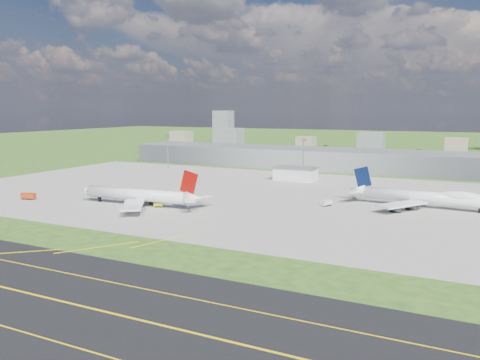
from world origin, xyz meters
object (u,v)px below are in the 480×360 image
at_px(airliner_blue_quad, 426,197).
at_px(tug_yellow, 159,205).
at_px(fire_truck, 29,196).
at_px(airliner_red_twin, 140,196).
at_px(van_white_far, 450,203).
at_px(van_white_near, 326,203).

relative_size(airliner_blue_quad, tug_yellow, 15.32).
bearing_deg(tug_yellow, fire_truck, 168.09).
distance_m(airliner_red_twin, tug_yellow, 10.60).
bearing_deg(airliner_blue_quad, airliner_red_twin, -152.74).
height_order(airliner_red_twin, van_white_far, airliner_red_twin).
xyz_separation_m(airliner_red_twin, fire_truck, (-61.26, -12.47, -3.32)).
relative_size(fire_truck, van_white_near, 1.25).
distance_m(airliner_blue_quad, van_white_far, 16.56).
distance_m(tug_yellow, van_white_near, 79.72).
relative_size(airliner_blue_quad, fire_truck, 8.92).
bearing_deg(airliner_blue_quad, van_white_near, -156.06).
distance_m(fire_truck, tug_yellow, 72.29).
distance_m(airliner_red_twin, van_white_near, 88.91).
distance_m(airliner_blue_quad, fire_truck, 196.02).
height_order(tug_yellow, van_white_far, van_white_far).
xyz_separation_m(tug_yellow, van_white_far, (123.55, 65.57, 0.19)).
xyz_separation_m(fire_truck, van_white_far, (194.61, 78.83, -0.45)).
distance_m(fire_truck, van_white_near, 150.29).
bearing_deg(tug_yellow, airliner_blue_quad, 2.61).
bearing_deg(van_white_near, airliner_blue_quad, -45.80).
height_order(airliner_blue_quad, van_white_near, airliner_blue_quad).
bearing_deg(fire_truck, airliner_blue_quad, 8.23).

